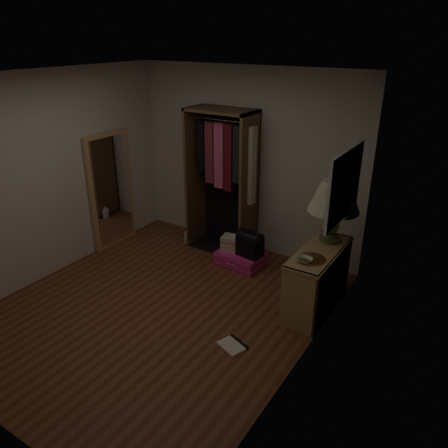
# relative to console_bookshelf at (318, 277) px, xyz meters

# --- Properties ---
(ground) EXTENTS (4.00, 4.00, 0.00)m
(ground) POSITION_rel_console_bookshelf_xyz_m (-1.53, -1.04, -0.39)
(ground) COLOR #582C19
(ground) RESTS_ON ground
(room_walls) EXTENTS (3.52, 4.02, 2.60)m
(room_walls) POSITION_rel_console_bookshelf_xyz_m (-1.46, -1.00, 1.11)
(room_walls) COLOR beige
(room_walls) RESTS_ON ground
(console_bookshelf) EXTENTS (0.42, 1.12, 0.75)m
(console_bookshelf) POSITION_rel_console_bookshelf_xyz_m (0.00, 0.00, 0.00)
(console_bookshelf) COLOR #A17B4E
(console_bookshelf) RESTS_ON ground
(open_wardrobe) EXTENTS (1.01, 0.50, 2.05)m
(open_wardrobe) POSITION_rel_console_bookshelf_xyz_m (-1.74, 0.73, 0.81)
(open_wardrobe) COLOR brown
(open_wardrobe) RESTS_ON ground
(floor_mirror) EXTENTS (0.06, 0.80, 1.70)m
(floor_mirror) POSITION_rel_console_bookshelf_xyz_m (-3.24, -0.04, 0.46)
(floor_mirror) COLOR tan
(floor_mirror) RESTS_ON ground
(pink_suitcase) EXTENTS (0.65, 0.48, 0.19)m
(pink_suitcase) POSITION_rel_console_bookshelf_xyz_m (-1.26, 0.37, -0.29)
(pink_suitcase) COLOR #DC1A84
(pink_suitcase) RESTS_ON ground
(train_case) EXTENTS (0.35, 0.28, 0.23)m
(train_case) POSITION_rel_console_bookshelf_xyz_m (-1.38, 0.37, -0.09)
(train_case) COLOR tan
(train_case) RESTS_ON pink_suitcase
(black_bag) EXTENTS (0.36, 0.26, 0.36)m
(black_bag) POSITION_rel_console_bookshelf_xyz_m (-1.11, 0.36, -0.01)
(black_bag) COLOR black
(black_bag) RESTS_ON pink_suitcase
(table_lamp) EXTENTS (0.69, 0.69, 0.73)m
(table_lamp) POSITION_rel_console_bookshelf_xyz_m (0.01, 0.26, 0.90)
(table_lamp) COLOR #404C25
(table_lamp) RESTS_ON console_bookshelf
(brass_tray) EXTENTS (0.35, 0.35, 0.02)m
(brass_tray) POSITION_rel_console_bookshelf_xyz_m (0.01, -0.29, 0.37)
(brass_tray) COLOR #A3773E
(brass_tray) RESTS_ON console_bookshelf
(ceramic_bowl) EXTENTS (0.19, 0.19, 0.04)m
(ceramic_bowl) POSITION_rel_console_bookshelf_xyz_m (-0.04, -0.38, 0.38)
(ceramic_bowl) COLOR #9AB99F
(ceramic_bowl) RESTS_ON console_bookshelf
(white_jug) EXTENTS (0.15, 0.15, 0.20)m
(white_jug) POSITION_rel_console_bookshelf_xyz_m (-2.31, 0.56, -0.31)
(white_jug) COLOR silver
(white_jug) RESTS_ON ground
(floor_book) EXTENTS (0.33, 0.30, 0.03)m
(floor_book) POSITION_rel_console_bookshelf_xyz_m (-0.44, -1.15, -0.38)
(floor_book) COLOR beige
(floor_book) RESTS_ON ground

